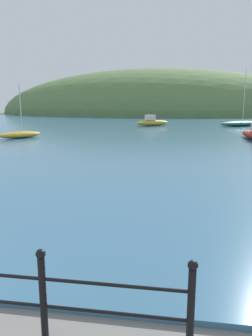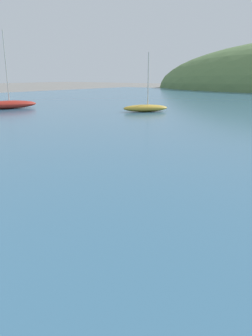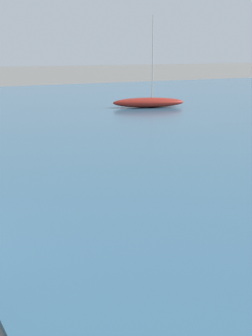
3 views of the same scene
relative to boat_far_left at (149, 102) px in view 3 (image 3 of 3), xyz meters
name	(u,v)px [view 3 (image 3 of 3)]	position (x,y,z in m)	size (l,w,h in m)	color
boat_far_left	(149,102)	(0.00, 0.00, 0.00)	(2.79, 4.90, 5.83)	maroon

